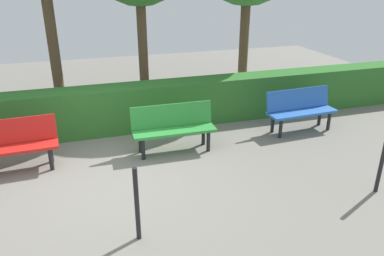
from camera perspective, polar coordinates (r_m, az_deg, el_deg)
name	(u,v)px	position (r m, az deg, el deg)	size (l,w,h in m)	color
ground_plane	(108,178)	(6.26, -12.57, -7.48)	(18.50, 18.50, 0.00)	gray
bench_blue	(300,108)	(8.05, 16.11, 2.90)	(1.48, 0.53, 0.86)	blue
bench_green	(173,126)	(6.85, -2.86, 0.31)	(1.52, 0.48, 0.86)	#2D8C38
bench_red	(9,144)	(6.85, -25.99, -2.13)	(1.53, 0.52, 0.86)	red
hedge_row	(157,105)	(7.97, -5.32, 3.49)	(14.50, 0.59, 0.95)	#2D6B28
railing_post_near	(382,162)	(6.21, 26.84, -4.63)	(0.06, 0.06, 1.00)	black
railing_post_mid	(137,204)	(4.66, -8.36, -11.40)	(0.06, 0.06, 1.00)	black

